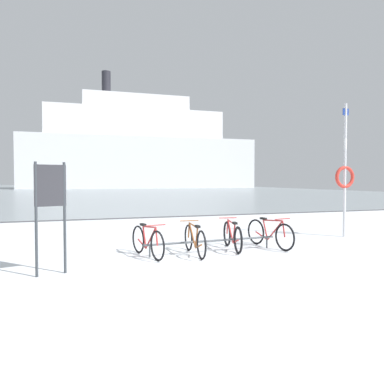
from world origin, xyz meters
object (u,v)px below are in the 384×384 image
info_sign (50,198)px  bicycle_1 (195,240)px  bicycle_2 (232,236)px  rescue_post (345,173)px  ferry_ship (140,150)px  bicycle_0 (147,241)px  bicycle_3 (270,234)px

info_sign → bicycle_1: bearing=16.3°
bicycle_2 → rescue_post: size_ratio=0.42×
bicycle_2 → info_sign: 4.42m
bicycle_1 → ferry_ship: (10.80, 65.63, 7.20)m
info_sign → bicycle_0: bearing=27.2°
bicycle_0 → ferry_ship: bearing=79.7°
ferry_ship → bicycle_2: bearing=-98.5°
bicycle_1 → rescue_post: 5.51m
ferry_ship → rescue_post: bearing=-95.0°
bicycle_3 → ferry_ship: (8.69, 65.37, 7.18)m
bicycle_1 → bicycle_3: bicycle_3 is taller
bicycle_1 → rescue_post: bearing=12.3°
info_sign → bicycle_2: bearing=16.0°
bicycle_0 → bicycle_3: 3.18m
bicycle_1 → ferry_ship: 66.90m
bicycle_1 → ferry_ship: ferry_ship is taller
bicycle_1 → bicycle_2: (1.08, 0.29, -0.00)m
bicycle_1 → bicycle_3: 2.12m
bicycle_3 → info_sign: size_ratio=0.85×
bicycle_3 → info_sign: bearing=-167.4°
info_sign → rescue_post: size_ratio=0.51×
bicycle_0 → rescue_post: 6.51m
info_sign → rescue_post: rescue_post is taller
bicycle_1 → rescue_post: rescue_post is taller
bicycle_3 → ferry_ship: bearing=82.4°
bicycle_2 → info_sign: info_sign is taller
rescue_post → ferry_ship: (5.64, 64.50, 5.61)m
bicycle_3 → rescue_post: (3.05, 0.86, 1.57)m
bicycle_3 → ferry_ship: 66.33m
bicycle_0 → bicycle_1: (1.07, -0.12, -0.01)m
bicycle_0 → bicycle_2: (2.15, 0.17, -0.01)m
ferry_ship → bicycle_3: bearing=-97.6°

